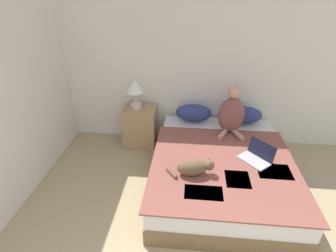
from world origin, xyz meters
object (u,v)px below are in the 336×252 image
at_px(pillow_far, 243,115).
at_px(cat_tabby, 194,167).
at_px(bed, 220,169).
at_px(laptop_open, 256,157).
at_px(table_lamp, 135,89).
at_px(person_sitting, 232,113).
at_px(nightstand, 140,126).
at_px(pillow_near, 194,113).

distance_m(pillow_far, cat_tabby, 1.49).
height_order(bed, laptop_open, laptop_open).
height_order(pillow_far, laptop_open, pillow_far).
relative_size(cat_tabby, table_lamp, 1.21).
distance_m(bed, person_sitting, 0.80).
height_order(cat_tabby, nightstand, cat_tabby).
bearing_deg(nightstand, laptop_open, -29.72).
bearing_deg(pillow_near, cat_tabby, -89.19).
distance_m(person_sitting, laptop_open, 0.75).
relative_size(pillow_near, laptop_open, 1.25).
bearing_deg(table_lamp, nightstand, -19.30).
height_order(person_sitting, table_lamp, person_sitting).
bearing_deg(person_sitting, table_lamp, 168.69).
bearing_deg(cat_tabby, pillow_far, 53.95).
relative_size(bed, table_lamp, 4.70).
bearing_deg(pillow_far, nightstand, -178.59).
relative_size(laptop_open, nightstand, 0.68).
distance_m(bed, pillow_near, 1.03).
xyz_separation_m(laptop_open, table_lamp, (-1.66, 0.94, 0.45)).
height_order(person_sitting, laptop_open, person_sitting).
bearing_deg(bed, person_sitting, 75.99).
xyz_separation_m(pillow_far, person_sitting, (-0.23, -0.30, 0.17)).
bearing_deg(table_lamp, cat_tabby, -54.66).
distance_m(person_sitting, nightstand, 1.45).
distance_m(pillow_far, table_lamp, 1.68).
height_order(cat_tabby, laptop_open, laptop_open).
relative_size(pillow_far, cat_tabby, 1.02).
height_order(pillow_near, person_sitting, person_sitting).
relative_size(bed, nightstand, 3.28).
distance_m(laptop_open, table_lamp, 1.96).
height_order(pillow_far, table_lamp, table_lamp).
relative_size(person_sitting, cat_tabby, 1.30).
relative_size(bed, cat_tabby, 3.89).
bearing_deg(pillow_near, bed, -67.03).
height_order(pillow_near, pillow_far, same).
height_order(pillow_far, nightstand, pillow_far).
bearing_deg(table_lamp, laptop_open, -29.44).
bearing_deg(bed, nightstand, 145.08).
xyz_separation_m(person_sitting, laptop_open, (0.25, -0.66, -0.25)).
xyz_separation_m(bed, person_sitting, (0.15, 0.58, 0.53)).
relative_size(pillow_far, table_lamp, 1.23).
height_order(bed, pillow_far, pillow_far).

